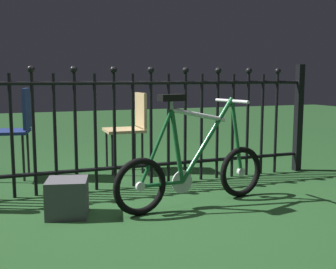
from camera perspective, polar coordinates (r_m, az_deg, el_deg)
The scene contains 6 objects.
ground_plane at distance 3.22m, azimuth -0.94°, elevation -10.42°, with size 20.00×20.00×0.00m, color #1F441F.
iron_fence at distance 3.83m, azimuth -6.25°, elevation 1.37°, with size 3.83×0.07×1.14m.
bicycle at distance 3.31m, azimuth 3.54°, elevation -4.65°, with size 1.37×0.40×0.88m.
chair_navy at distance 4.44m, azimuth -19.76°, elevation 1.35°, with size 0.45×0.45×0.90m.
chair_tan at distance 4.53m, azimuth -5.02°, elevation 1.46°, with size 0.42×0.42×0.84m.
display_crate at distance 3.19m, azimuth -13.46°, elevation -8.29°, with size 0.29×0.29×0.27m, color #4C4C51.
Camera 1 is at (-1.08, -2.87, 1.00)m, focal length 45.06 mm.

